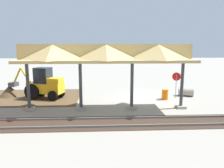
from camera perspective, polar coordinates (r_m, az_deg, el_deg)
ground_plane at (r=20.57m, az=8.14°, el=-3.48°), size 120.00×120.00×0.00m
dirt_work_zone at (r=21.92m, az=-21.14°, el=-3.21°), size 9.64×7.00×0.01m
platform_canopy at (r=16.05m, az=-1.52°, el=7.80°), size 12.72×3.20×4.90m
rail_tracks at (r=14.40m, az=13.23°, el=-9.59°), size 60.00×2.58×0.15m
stop_sign at (r=20.70m, az=16.46°, el=1.11°), size 0.70×0.34×2.37m
backhoe at (r=20.78m, az=-17.35°, el=-0.16°), size 5.40×2.79×2.82m
dirt_mound at (r=23.00m, az=-25.08°, el=-2.89°), size 3.82×3.82×2.11m
concrete_pipe at (r=21.99m, az=18.73°, el=-2.00°), size 1.53×1.16×0.77m
traffic_barrel at (r=20.08m, az=13.65°, el=-2.69°), size 0.56×0.56×0.90m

